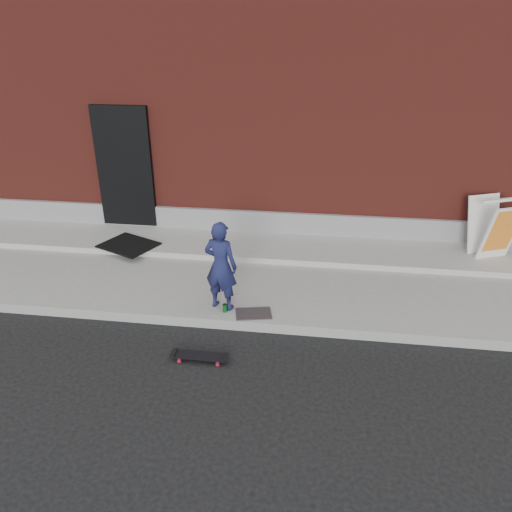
% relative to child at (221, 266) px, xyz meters
% --- Properties ---
extents(ground, '(80.00, 80.00, 0.00)m').
position_rel_child_xyz_m(ground, '(0.28, -0.35, -0.81)').
color(ground, black).
rests_on(ground, ground).
extents(sidewalk, '(20.00, 3.00, 0.15)m').
position_rel_child_xyz_m(sidewalk, '(0.28, 1.15, -0.74)').
color(sidewalk, gray).
rests_on(sidewalk, ground).
extents(apron, '(20.00, 1.20, 0.10)m').
position_rel_child_xyz_m(apron, '(0.28, 2.05, -0.61)').
color(apron, gray).
rests_on(apron, sidewalk).
extents(building, '(20.00, 8.10, 5.00)m').
position_rel_child_xyz_m(building, '(0.28, 6.64, 1.69)').
color(building, maroon).
rests_on(building, ground).
extents(child, '(0.55, 0.43, 1.32)m').
position_rel_child_xyz_m(child, '(0.00, 0.00, 0.00)').
color(child, '#191D46').
rests_on(child, sidewalk).
extents(skateboard, '(0.71, 0.19, 0.08)m').
position_rel_child_xyz_m(skateboard, '(-0.08, -1.07, -0.74)').
color(skateboard, '#B21226').
rests_on(skateboard, ground).
extents(pizza_sign, '(0.83, 0.89, 1.00)m').
position_rel_child_xyz_m(pizza_sign, '(4.20, 2.10, -0.06)').
color(pizza_sign, silver).
rests_on(pizza_sign, apron).
extents(soda_can, '(0.07, 0.07, 0.12)m').
position_rel_child_xyz_m(soda_can, '(0.06, -0.13, -0.60)').
color(soda_can, '#17772C').
rests_on(soda_can, sidewalk).
extents(doormat, '(1.14, 1.05, 0.03)m').
position_rel_child_xyz_m(doormat, '(-2.02, 1.65, -0.55)').
color(doormat, black).
rests_on(doormat, apron).
extents(utility_plate, '(0.55, 0.42, 0.01)m').
position_rel_child_xyz_m(utility_plate, '(0.48, -0.14, -0.65)').
color(utility_plate, '#4E4F53').
rests_on(utility_plate, sidewalk).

